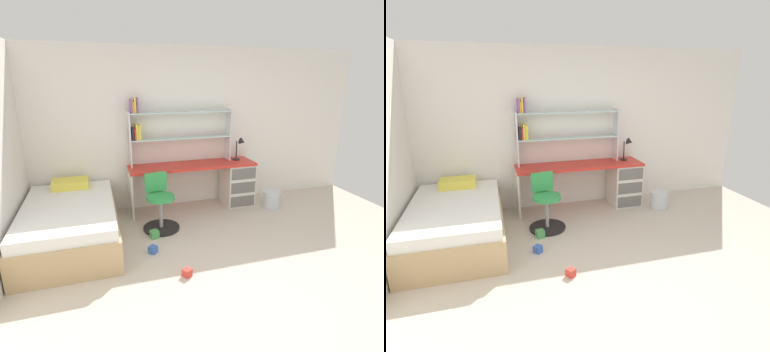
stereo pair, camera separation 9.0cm
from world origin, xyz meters
The scene contains 11 objects.
ground_plane centered at (0.00, 0.00, -0.01)m, with size 6.02×6.42×0.02m, color beige.
room_shell centered at (-1.31, 1.32, 1.28)m, with size 6.02×6.42×2.55m.
desk centered at (0.51, 2.43, 0.43)m, with size 2.04×0.52×0.75m.
bookshelf_hutch centered at (-0.38, 2.57, 1.34)m, with size 1.64×0.22×1.05m.
desk_lamp centered at (0.80, 2.45, 1.01)m, with size 0.20×0.17×0.38m.
swivel_chair centered at (-0.71, 1.85, 0.31)m, with size 0.52×0.52×0.79m.
bed_platform centered at (-1.90, 1.77, 0.27)m, with size 1.17×1.86×0.66m.
waste_bin centered at (1.22, 2.07, 0.14)m, with size 0.29×0.29×0.28m, color silver.
toy_block_green_0 centered at (-0.85, 1.58, 0.05)m, with size 0.10×0.10×0.10m, color #479E51.
toy_block_blue_1 centered at (-0.94, 1.20, 0.05)m, with size 0.09×0.09×0.09m, color #3860B7.
toy_block_red_2 centered at (-0.66, 0.62, 0.04)m, with size 0.09×0.09×0.09m, color red.
Camera 1 is at (-1.48, -2.24, 2.08)m, focal length 29.55 mm.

